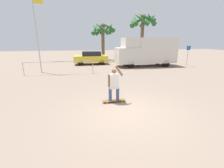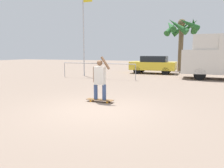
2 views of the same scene
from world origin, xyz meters
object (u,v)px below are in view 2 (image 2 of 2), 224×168
(person_skateboarder, at_px, (100,78))
(parked_car_yellow, at_px, (153,64))
(palm_tree_center_background, at_px, (182,29))
(flagpole, at_px, (84,29))
(skateboard, at_px, (100,100))

(person_skateboarder, height_order, parked_car_yellow, person_skateboarder)
(palm_tree_center_background, bearing_deg, flagpole, -130.69)
(flagpole, bearing_deg, person_skateboarder, -58.05)
(skateboard, relative_size, flagpole, 0.16)
(skateboard, distance_m, flagpole, 9.71)
(person_skateboarder, distance_m, palm_tree_center_background, 15.61)
(person_skateboarder, xyz_separation_m, palm_tree_center_background, (1.66, 15.20, 3.13))
(person_skateboarder, height_order, palm_tree_center_background, palm_tree_center_background)
(skateboard, height_order, parked_car_yellow, parked_car_yellow)
(palm_tree_center_background, relative_size, flagpole, 0.81)
(palm_tree_center_background, xyz_separation_m, flagpole, (-6.46, -7.51, -0.48))
(skateboard, bearing_deg, palm_tree_center_background, 83.78)
(parked_car_yellow, bearing_deg, flagpole, -137.99)
(palm_tree_center_background, bearing_deg, parked_car_yellow, -119.52)
(skateboard, distance_m, parked_car_yellow, 11.77)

